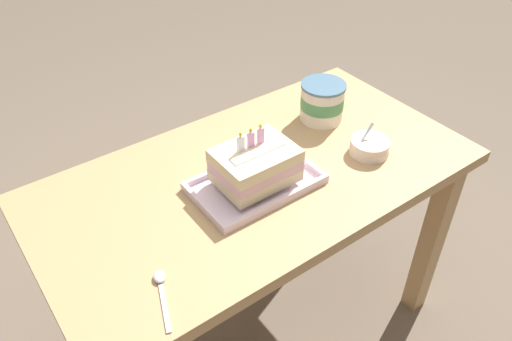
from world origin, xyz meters
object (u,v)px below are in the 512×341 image
at_px(bowl_stack, 370,147).
at_px(foil_tray, 255,184).
at_px(serving_spoon_near_tray, 161,284).
at_px(birthday_cake, 255,165).
at_px(ice_cream_tub, 322,102).

bearing_deg(bowl_stack, foil_tray, 168.06).
bearing_deg(serving_spoon_near_tray, foil_tray, 22.04).
bearing_deg(birthday_cake, serving_spoon_near_tray, -157.94).
distance_m(bowl_stack, ice_cream_tub, 0.22).
bearing_deg(serving_spoon_near_tray, birthday_cake, 22.06).
distance_m(birthday_cake, serving_spoon_near_tray, 0.38).
xyz_separation_m(birthday_cake, serving_spoon_near_tray, (-0.35, -0.14, -0.06)).
height_order(ice_cream_tub, serving_spoon_near_tray, ice_cream_tub).
bearing_deg(bowl_stack, ice_cream_tub, 87.35).
relative_size(ice_cream_tub, serving_spoon_near_tray, 0.88).
bearing_deg(bowl_stack, birthday_cake, 168.05).
relative_size(foil_tray, serving_spoon_near_tray, 2.14).
relative_size(birthday_cake, ice_cream_tub, 1.46).
height_order(birthday_cake, ice_cream_tub, birthday_cake).
relative_size(foil_tray, bowl_stack, 2.96).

